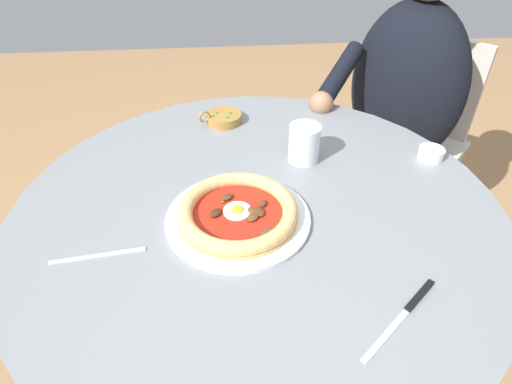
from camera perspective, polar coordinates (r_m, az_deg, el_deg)
The scene contains 10 objects.
ground_plane at distance 1.52m, azimuth 0.09°, elevation -23.60°, with size 6.00×6.00×0.02m, color #9E754C.
dining_table at distance 1.05m, azimuth 0.12°, elevation -8.55°, with size 1.06×1.06×0.73m.
pizza_on_plate at distance 0.89m, azimuth -2.40°, elevation -2.85°, with size 0.30×0.30×0.04m.
water_glass at distance 1.06m, azimuth 6.35°, elevation 6.18°, with size 0.08×0.08×0.09m.
steak_knife at distance 0.79m, azimuth 19.62°, elevation -14.07°, with size 0.17×0.15×0.01m.
ramekin_capers at distance 1.16m, azimuth 22.08°, elevation 4.77°, with size 0.06×0.06×0.03m.
olive_pan at distance 1.24m, azimuth -4.32°, elevation 9.74°, with size 0.12×0.10×0.05m.
fork_utensil at distance 0.88m, azimuth -20.11°, elevation -7.94°, with size 0.18×0.03×0.00m.
diner_person at distance 1.62m, azimuth 17.69°, elevation 6.60°, with size 0.57×0.44×1.18m.
cafe_chair_diner at distance 1.74m, azimuth 19.54°, elevation 7.91°, with size 0.57×0.57×0.83m.
Camera 1 is at (0.06, 0.71, 1.33)m, focal length 30.35 mm.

